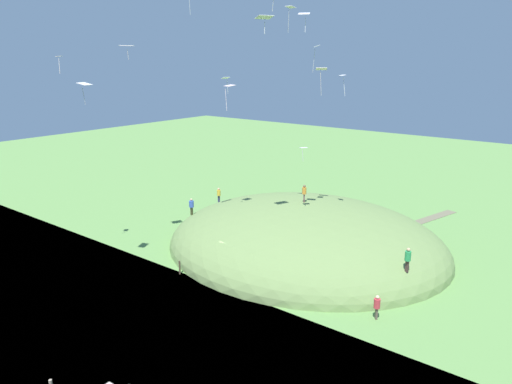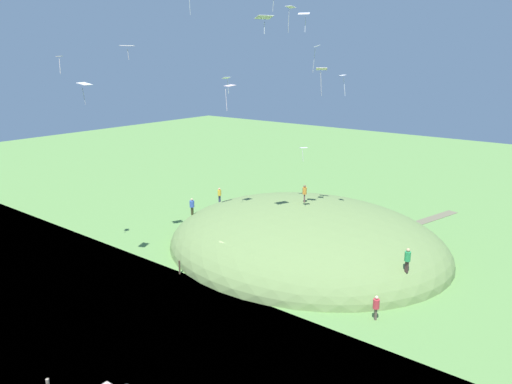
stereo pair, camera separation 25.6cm
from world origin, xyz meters
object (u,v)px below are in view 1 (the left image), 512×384
object	(u,v)px
person_with_child	(408,257)
kite_3	(303,149)
kite_9	(343,77)
person_on_hilltop	(219,193)
kite_6	(127,46)
kite_1	(226,79)
person_watching_kites	(377,304)
mooring_post	(180,267)
kite_8	(304,15)
kite_12	(264,18)
kite_4	(59,58)
kite_13	(85,85)
person_walking_path	(191,205)
person_near_shore	(304,191)
kite_11	(321,71)
kite_0	(316,49)
kite_5	(290,9)
kite_10	(229,87)

from	to	relation	value
person_with_child	kite_3	size ratio (longest dim) A/B	1.63
kite_9	person_on_hilltop	bearing A→B (deg)	85.23
person_on_hilltop	kite_6	world-z (taller)	kite_6
kite_1	kite_9	bearing A→B (deg)	-86.93
person_watching_kites	mooring_post	world-z (taller)	person_watching_kites
person_with_child	kite_1	xyz separation A→B (m)	(2.57, 19.25, 11.83)
kite_8	mooring_post	xyz separation A→B (m)	(-6.51, 6.95, -19.03)
person_watching_kites	kite_12	world-z (taller)	kite_12
kite_6	mooring_post	distance (m)	18.16
kite_4	kite_9	bearing A→B (deg)	-49.18
person_on_hilltop	kite_13	bearing A→B (deg)	93.67
person_watching_kites	kite_8	distance (m)	20.60
kite_13	person_walking_path	bearing A→B (deg)	8.63
person_watching_kites	kite_12	bearing A→B (deg)	42.83
person_near_shore	kite_13	xyz separation A→B (m)	(-16.10, 8.37, 9.87)
person_near_shore	kite_1	xyz separation A→B (m)	(-1.72, 7.77, 9.84)
person_with_child	kite_11	bearing A→B (deg)	0.17
kite_11	person_on_hilltop	bearing A→B (deg)	85.41
person_with_child	kite_12	distance (m)	19.61
kite_0	mooring_post	bearing A→B (deg)	144.08
person_with_child	kite_8	world-z (taller)	kite_8
kite_12	kite_13	xyz separation A→B (m)	(-8.18, 9.68, -4.51)
person_on_hilltop	person_walking_path	distance (m)	4.54
kite_5	kite_11	world-z (taller)	kite_5
person_watching_kites	kite_8	xyz separation A→B (m)	(3.39, 8.34, 18.53)
person_on_hilltop	kite_4	size ratio (longest dim) A/B	1.20
kite_0	kite_9	bearing A→B (deg)	-37.89
kite_6	kite_11	size ratio (longest dim) A/B	0.55
kite_3	kite_12	distance (m)	11.15
kite_6	kite_11	xyz separation A→B (m)	(9.89, -12.15, -1.92)
kite_4	kite_8	xyz separation A→B (m)	(9.95, -15.52, 2.94)
person_on_hilltop	kite_12	distance (m)	21.83
kite_3	kite_10	xyz separation A→B (m)	(-3.01, 5.38, 4.92)
kite_6	mooring_post	size ratio (longest dim) A/B	1.10
kite_6	kite_8	size ratio (longest dim) A/B	0.93
person_watching_kites	kite_10	distance (m)	20.38
person_on_hilltop	person_watching_kites	size ratio (longest dim) A/B	0.92
kite_9	kite_4	bearing A→B (deg)	130.82
kite_1	kite_4	xyz separation A→B (m)	(-13.63, 4.79, 1.87)
person_near_shore	kite_4	size ratio (longest dim) A/B	1.24
person_on_hilltop	kite_12	world-z (taller)	kite_12
kite_9	kite_13	distance (m)	19.42
kite_11	person_near_shore	bearing A→B (deg)	64.76
kite_12	kite_3	bearing A→B (deg)	-2.50
kite_5	person_on_hilltop	bearing A→B (deg)	71.90
kite_4	kite_8	distance (m)	18.67
kite_3	mooring_post	distance (m)	13.89
kite_9	kite_13	size ratio (longest dim) A/B	1.06
kite_0	kite_1	world-z (taller)	kite_0
person_watching_kites	kite_3	bearing A→B (deg)	16.17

